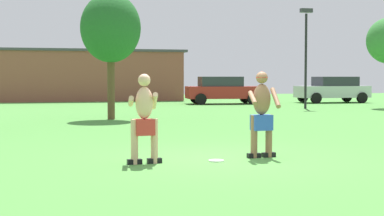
{
  "coord_description": "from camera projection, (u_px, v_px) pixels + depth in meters",
  "views": [
    {
      "loc": [
        -3.22,
        -10.42,
        1.54
      ],
      "look_at": [
        -0.37,
        0.85,
        0.92
      ],
      "focal_mm": 54.14,
      "sensor_mm": 36.0,
      "label": 1
    }
  ],
  "objects": [
    {
      "name": "outbuilding_behind_lot",
      "position": [
        84.0,
        75.0,
        38.31
      ],
      "size": [
        13.11,
        4.42,
        3.35
      ],
      "color": "brown",
      "rests_on": "ground_plane"
    },
    {
      "name": "frisbee",
      "position": [
        216.0,
        161.0,
        10.61
      ],
      "size": [
        0.28,
        0.28,
        0.03
      ],
      "primitive_type": "cylinder",
      "color": "white",
      "rests_on": "ground_plane"
    },
    {
      "name": "tree_behind_players",
      "position": [
        111.0,
        29.0,
        21.07
      ],
      "size": [
        2.2,
        2.2,
        4.61
      ],
      "color": "brown",
      "rests_on": "ground_plane"
    },
    {
      "name": "car_red_mid_lot",
      "position": [
        223.0,
        90.0,
        33.48
      ],
      "size": [
        4.45,
        2.34,
        1.58
      ],
      "color": "maroon",
      "rests_on": "ground_plane"
    },
    {
      "name": "ground_plane",
      "position": [
        222.0,
        159.0,
        10.96
      ],
      "size": [
        80.0,
        80.0,
        0.0
      ],
      "primitive_type": "plane",
      "color": "#4C8E3D"
    },
    {
      "name": "lamp_post",
      "position": [
        306.0,
        46.0,
        28.29
      ],
      "size": [
        0.6,
        0.24,
        4.9
      ],
      "color": "black",
      "rests_on": "ground_plane"
    },
    {
      "name": "car_silver_near_post",
      "position": [
        333.0,
        89.0,
        35.16
      ],
      "size": [
        4.31,
        2.03,
        1.58
      ],
      "color": "silver",
      "rests_on": "ground_plane"
    },
    {
      "name": "player_in_red",
      "position": [
        144.0,
        117.0,
        10.29
      ],
      "size": [
        0.64,
        0.59,
        1.6
      ],
      "color": "black",
      "rests_on": "ground_plane"
    },
    {
      "name": "player_with_cap",
      "position": [
        262.0,
        110.0,
        11.07
      ],
      "size": [
        0.65,
        0.6,
        1.66
      ],
      "color": "black",
      "rests_on": "ground_plane"
    }
  ]
}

